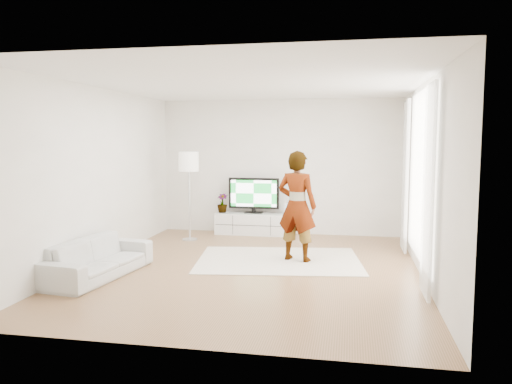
% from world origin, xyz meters
% --- Properties ---
extents(floor, '(6.00, 6.00, 0.00)m').
position_xyz_m(floor, '(0.00, 0.00, 0.00)').
color(floor, '#986844').
rests_on(floor, ground).
extents(ceiling, '(6.00, 6.00, 0.00)m').
position_xyz_m(ceiling, '(0.00, 0.00, 2.80)').
color(ceiling, white).
rests_on(ceiling, wall_back).
extents(wall_left, '(0.02, 6.00, 2.80)m').
position_xyz_m(wall_left, '(-2.50, 0.00, 1.40)').
color(wall_left, white).
rests_on(wall_left, floor).
extents(wall_right, '(0.02, 6.00, 2.80)m').
position_xyz_m(wall_right, '(2.50, 0.00, 1.40)').
color(wall_right, white).
rests_on(wall_right, floor).
extents(wall_back, '(5.00, 0.02, 2.80)m').
position_xyz_m(wall_back, '(0.00, 3.00, 1.40)').
color(wall_back, white).
rests_on(wall_back, floor).
extents(wall_front, '(5.00, 0.02, 2.80)m').
position_xyz_m(wall_front, '(0.00, -3.00, 1.40)').
color(wall_front, white).
rests_on(wall_front, floor).
extents(window, '(0.01, 2.60, 2.50)m').
position_xyz_m(window, '(2.48, 0.30, 1.45)').
color(window, white).
rests_on(window, wall_right).
extents(curtain_near, '(0.04, 0.70, 2.60)m').
position_xyz_m(curtain_near, '(2.40, -1.00, 1.35)').
color(curtain_near, white).
rests_on(curtain_near, floor).
extents(curtain_far, '(0.04, 0.70, 2.60)m').
position_xyz_m(curtain_far, '(2.40, 1.60, 1.35)').
color(curtain_far, white).
rests_on(curtain_far, floor).
extents(media_console, '(1.58, 0.45, 0.44)m').
position_xyz_m(media_console, '(-0.51, 2.76, 0.22)').
color(media_console, silver).
rests_on(media_console, floor).
extents(television, '(1.06, 0.21, 0.74)m').
position_xyz_m(television, '(-0.51, 2.79, 0.84)').
color(television, black).
rests_on(television, media_console).
extents(game_console, '(0.08, 0.18, 0.24)m').
position_xyz_m(game_console, '(0.18, 2.76, 0.56)').
color(game_console, white).
rests_on(game_console, media_console).
extents(potted_plant, '(0.24, 0.24, 0.40)m').
position_xyz_m(potted_plant, '(-1.18, 2.77, 0.64)').
color(potted_plant, '#3F7238').
rests_on(potted_plant, media_console).
extents(rug, '(2.86, 2.23, 0.01)m').
position_xyz_m(rug, '(0.33, 0.60, 0.01)').
color(rug, beige).
rests_on(rug, floor).
extents(player, '(0.74, 0.59, 1.79)m').
position_xyz_m(player, '(0.62, 0.64, 0.91)').
color(player, '#334772').
rests_on(player, rug).
extents(sofa, '(0.95, 1.94, 0.55)m').
position_xyz_m(sofa, '(-2.10, -0.84, 0.27)').
color(sofa, silver).
rests_on(sofa, floor).
extents(floor_lamp, '(0.39, 0.39, 1.74)m').
position_xyz_m(floor_lamp, '(-1.63, 1.95, 1.47)').
color(floor_lamp, silver).
rests_on(floor_lamp, floor).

